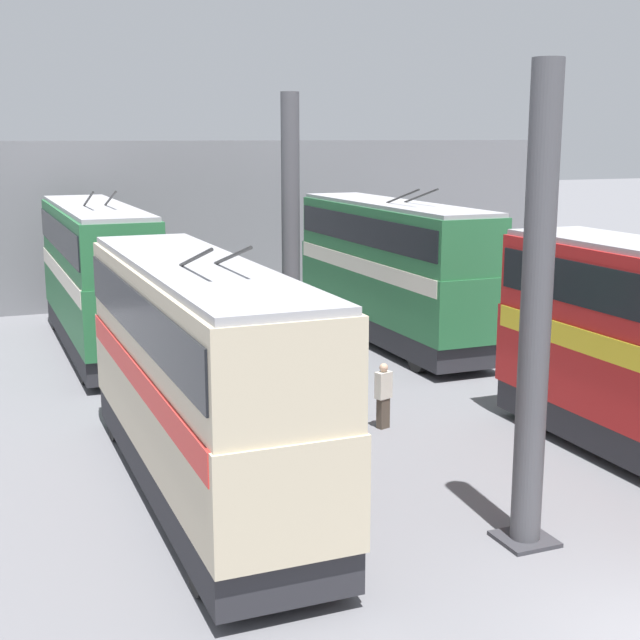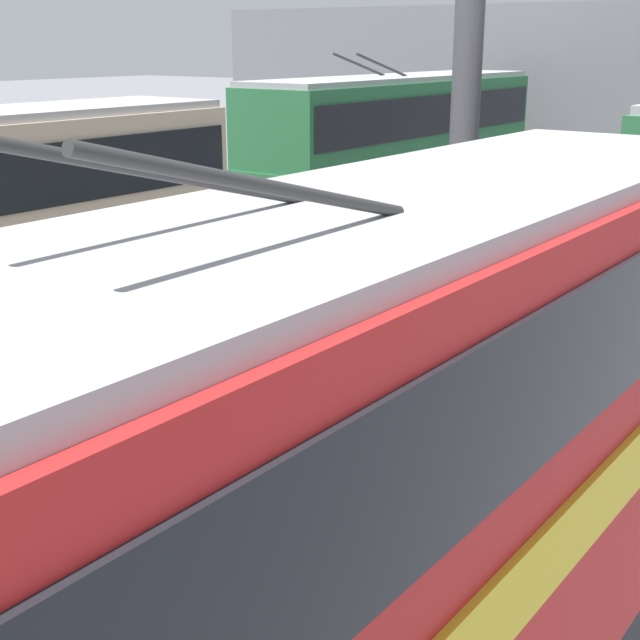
{
  "view_description": "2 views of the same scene",
  "coord_description": "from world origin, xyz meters",
  "px_view_note": "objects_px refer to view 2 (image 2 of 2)",
  "views": [
    {
      "loc": [
        -9.06,
        9.34,
        7.39
      ],
      "look_at": [
        10.9,
        1.22,
        2.94
      ],
      "focal_mm": 50.0,
      "sensor_mm": 36.0,
      "label": 1
    },
    {
      "loc": [
        0.75,
        -8.07,
        5.99
      ],
      "look_at": [
        12.09,
        0.33,
        1.57
      ],
      "focal_mm": 50.0,
      "sensor_mm": 36.0,
      "label": 2
    }
  ],
  "objects_px": {
    "bus_left_near": "(361,513)",
    "bus_right_far": "(398,158)",
    "person_aisle_midway": "(307,392)",
    "person_by_right_row": "(36,391)"
  },
  "relations": [
    {
      "from": "bus_right_far",
      "to": "person_aisle_midway",
      "type": "xyz_separation_m",
      "value": [
        -11.35,
        -5.47,
        -1.98
      ]
    },
    {
      "from": "bus_right_far",
      "to": "person_by_right_row",
      "type": "height_order",
      "value": "bus_right_far"
    },
    {
      "from": "person_by_right_row",
      "to": "person_aisle_midway",
      "type": "xyz_separation_m",
      "value": [
        2.39,
        -3.39,
        0.02
      ]
    },
    {
      "from": "bus_left_near",
      "to": "person_by_right_row",
      "type": "bearing_deg",
      "value": 69.55
    },
    {
      "from": "bus_right_far",
      "to": "person_by_right_row",
      "type": "bearing_deg",
      "value": -171.38
    },
    {
      "from": "bus_left_near",
      "to": "person_aisle_midway",
      "type": "bearing_deg",
      "value": 40.44
    },
    {
      "from": "person_by_right_row",
      "to": "bus_right_far",
      "type": "bearing_deg",
      "value": -3.63
    },
    {
      "from": "bus_left_near",
      "to": "person_aisle_midway",
      "type": "distance_m",
      "value": 7.3
    },
    {
      "from": "bus_left_near",
      "to": "person_by_right_row",
      "type": "distance_m",
      "value": 8.71
    },
    {
      "from": "bus_left_near",
      "to": "bus_right_far",
      "type": "distance_m",
      "value": 19.49
    }
  ]
}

